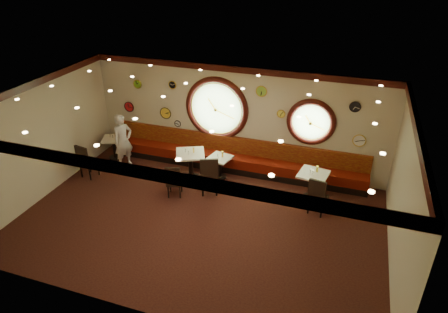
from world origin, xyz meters
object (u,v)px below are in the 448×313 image
Objects in this scene: condiment_d_bottle at (317,169)px; table_a at (114,146)px; condiment_c_bottle at (222,154)px; chair_d at (318,194)px; condiment_c_salt at (218,155)px; condiment_b_bottle at (194,150)px; table_d at (312,183)px; chair_a at (85,159)px; condiment_b_pepper at (188,153)px; condiment_a_salt at (110,136)px; condiment_b_salt at (185,151)px; condiment_c_pepper at (218,157)px; chair_b at (174,179)px; condiment_a_bottle at (116,135)px; table_b at (191,163)px; condiment_d_pepper at (313,172)px; chair_c at (209,174)px; condiment_d_salt at (311,171)px; condiment_a_pepper at (113,136)px; waiter at (123,141)px; table_c at (220,165)px.

table_a is at bearing 177.93° from condiment_d_bottle.
chair_d is at bearing -18.73° from condiment_c_bottle.
chair_d reaches higher than table_a.
condiment_c_salt is 0.73m from condiment_b_bottle.
chair_a reaches higher than table_d.
condiment_b_pepper is at bearing -145.67° from condiment_c_salt.
condiment_b_salt is at bearing -8.96° from condiment_a_salt.
condiment_c_pepper is 0.53× the size of condiment_d_bottle.
chair_d is (3.79, 0.44, 0.05)m from chair_b.
condiment_b_pepper is (2.96, 0.79, 0.32)m from chair_a.
condiment_a_bottle is (0.05, 0.08, 0.35)m from table_a.
condiment_a_bottle is (-2.79, 0.60, -0.12)m from condiment_b_pepper.
condiment_b_salt is at bearing -176.42° from chair_d.
table_b is 3.61m from condiment_d_bottle.
condiment_b_pepper is at bearing -177.12° from condiment_d_pepper.
condiment_b_salt is 0.55× the size of condiment_d_bottle.
table_a is 1.29× the size of chair_a.
condiment_b_pepper reaches higher than condiment_c_pepper.
condiment_d_salt is (2.63, 0.68, 0.21)m from chair_c.
condiment_b_bottle reaches higher than table_d.
chair_c is 6.62× the size of condiment_d_salt.
chair_c reaches higher than table_d.
table_a is at bearing 169.65° from condiment_b_pepper.
table_b is at bearing -2.48° from condiment_b_salt.
condiment_c_salt is at bearing 34.33° from condiment_b_pepper.
condiment_d_pepper is (3.64, 0.07, -0.06)m from condiment_b_salt.
condiment_b_pepper reaches higher than table_a.
chair_c is 1.00m from condiment_c_bottle.
condiment_b_salt is 0.97m from condiment_c_pepper.
condiment_a_salt is 3.67m from condiment_c_salt.
condiment_d_salt reaches higher than condiment_a_bottle.
table_b is at bearing -8.64° from condiment_a_salt.
condiment_c_salt is at bearing 176.06° from condiment_d_bottle.
chair_b is 3.68m from condiment_d_salt.
condiment_a_bottle is (0.17, 1.39, 0.20)m from chair_a.
table_b is 5.89× the size of condiment_c_bottle.
chair_d is 7.45× the size of condiment_a_pepper.
condiment_c_salt is (-2.81, 0.30, 0.22)m from table_d.
chair_d is at bearing -8.50° from table_a.
chair_b is at bearing -89.18° from waiter.
condiment_c_bottle reaches higher than condiment_a_pepper.
table_d is 3.55m from condiment_b_pepper.
condiment_c_salt is 0.98× the size of condiment_d_pepper.
waiter is (0.71, -0.36, 0.08)m from condiment_a_salt.
table_d is at bearing 11.88° from condiment_d_pepper.
table_c is 2.76m from table_d.
condiment_c_bottle is at bearing 64.91° from chair_c.
chair_c is 3.91m from condiment_a_salt.
condiment_d_salt is at bearing -62.63° from waiter.
condiment_d_bottle is (6.56, -0.26, 0.13)m from condiment_a_salt.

